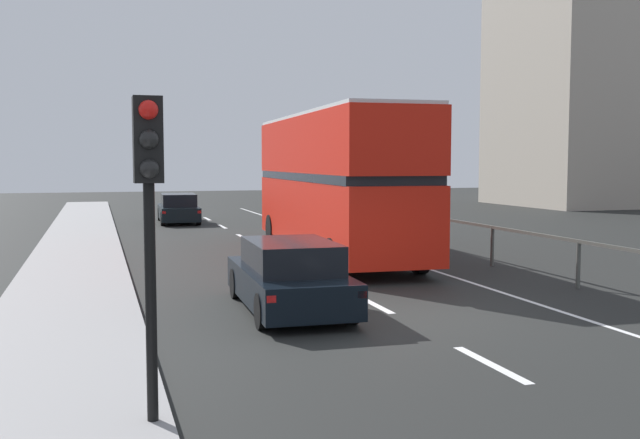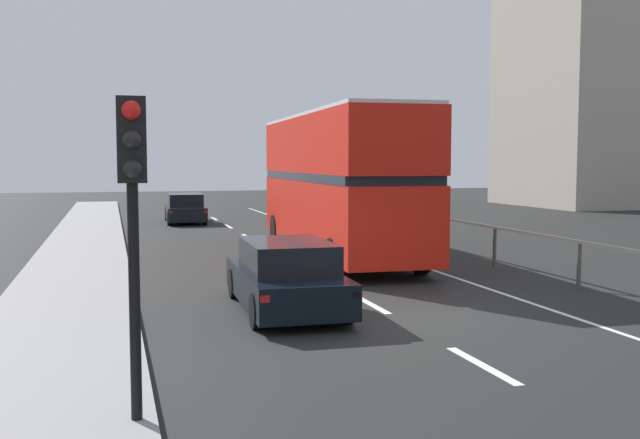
# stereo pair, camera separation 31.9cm
# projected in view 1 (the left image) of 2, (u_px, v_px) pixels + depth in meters

# --- Properties ---
(ground_plane) EXTENTS (74.46, 120.00, 0.10)m
(ground_plane) POSITION_uv_depth(u_px,v_px,m) (392.00, 316.00, 14.00)
(ground_plane) COLOR black
(near_sidewalk_kerb) EXTENTS (2.68, 80.00, 0.14)m
(near_sidewalk_kerb) POSITION_uv_depth(u_px,v_px,m) (63.00, 332.00, 12.24)
(near_sidewalk_kerb) COLOR gray
(near_sidewalk_kerb) RESTS_ON ground
(lane_paint_markings) EXTENTS (3.37, 46.00, 0.01)m
(lane_paint_markings) POSITION_uv_depth(u_px,v_px,m) (346.00, 255.00, 22.83)
(lane_paint_markings) COLOR silver
(lane_paint_markings) RESTS_ON ground
(bridge_side_railing) EXTENTS (0.10, 42.00, 1.13)m
(bridge_side_railing) POSITION_uv_depth(u_px,v_px,m) (432.00, 222.00, 24.02)
(bridge_side_railing) COLOR #4C4E48
(bridge_side_railing) RESTS_ON ground
(double_decker_bus_red) EXTENTS (2.98, 11.34, 4.37)m
(double_decker_bus_red) POSITION_uv_depth(u_px,v_px,m) (335.00, 181.00, 22.42)
(double_decker_bus_red) COLOR red
(double_decker_bus_red) RESTS_ON ground
(hatchback_car_near) EXTENTS (1.94, 4.46, 1.39)m
(hatchback_car_near) POSITION_uv_depth(u_px,v_px,m) (289.00, 277.00, 14.25)
(hatchback_car_near) COLOR black
(hatchback_car_near) RESTS_ON ground
(traffic_signal_pole) EXTENTS (0.30, 0.42, 3.46)m
(traffic_signal_pole) POSITION_uv_depth(u_px,v_px,m) (149.00, 179.00, 7.62)
(traffic_signal_pole) COLOR black
(traffic_signal_pole) RESTS_ON near_sidewalk_kerb
(sedan_car_ahead) EXTENTS (1.95, 4.64, 1.39)m
(sedan_car_ahead) POSITION_uv_depth(u_px,v_px,m) (178.00, 209.00, 34.78)
(sedan_car_ahead) COLOR black
(sedan_car_ahead) RESTS_ON ground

